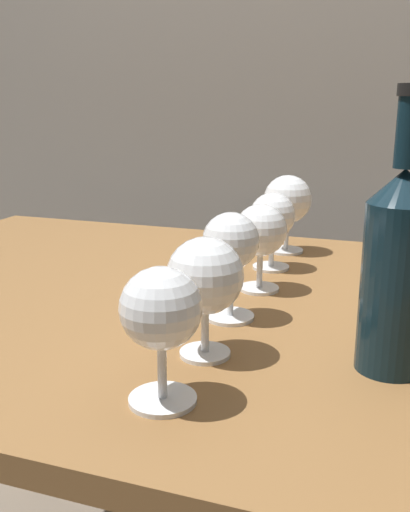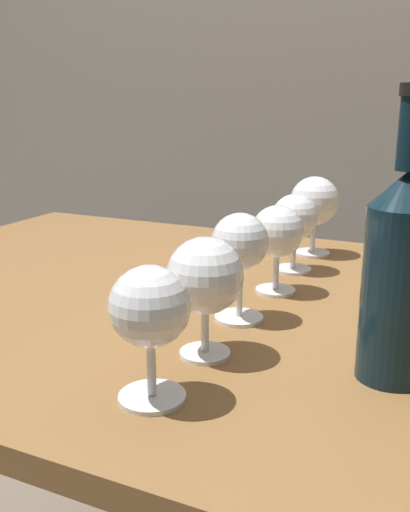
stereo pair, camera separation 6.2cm
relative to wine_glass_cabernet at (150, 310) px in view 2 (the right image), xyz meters
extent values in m
cube|color=brown|center=(-0.07, 0.30, -0.11)|extent=(1.29, 0.85, 0.03)
cylinder|color=brown|center=(-0.65, 0.67, -0.47)|extent=(0.06, 0.06, 0.69)
cylinder|color=white|center=(0.00, 0.00, -0.09)|extent=(0.07, 0.07, 0.00)
cylinder|color=white|center=(0.00, 0.00, -0.05)|extent=(0.01, 0.01, 0.07)
sphere|color=white|center=(0.00, 0.00, 0.00)|extent=(0.08, 0.08, 0.08)
ellipsoid|color=#470A16|center=(0.00, 0.00, 0.00)|extent=(0.07, 0.07, 0.04)
cylinder|color=white|center=(0.00, 0.11, -0.09)|extent=(0.06, 0.06, 0.00)
cylinder|color=white|center=(0.00, 0.11, -0.06)|extent=(0.01, 0.01, 0.06)
sphere|color=white|center=(0.00, 0.11, 0.00)|extent=(0.09, 0.09, 0.09)
ellipsoid|color=gold|center=(0.00, 0.11, 0.00)|extent=(0.08, 0.08, 0.04)
cylinder|color=white|center=(0.00, 0.23, -0.09)|extent=(0.06, 0.06, 0.00)
cylinder|color=white|center=(0.00, 0.23, -0.05)|extent=(0.01, 0.01, 0.08)
sphere|color=white|center=(0.00, 0.23, 0.01)|extent=(0.07, 0.07, 0.07)
ellipsoid|color=beige|center=(0.00, 0.23, 0.01)|extent=(0.07, 0.07, 0.03)
cylinder|color=white|center=(0.01, 0.36, -0.09)|extent=(0.06, 0.06, 0.00)
cylinder|color=white|center=(0.01, 0.36, -0.06)|extent=(0.01, 0.01, 0.06)
sphere|color=white|center=(0.01, 0.36, 0.00)|extent=(0.08, 0.08, 0.08)
ellipsoid|color=pink|center=(0.01, 0.36, 0.00)|extent=(0.07, 0.07, 0.04)
cylinder|color=white|center=(0.00, 0.48, -0.09)|extent=(0.06, 0.06, 0.00)
cylinder|color=white|center=(0.00, 0.48, -0.06)|extent=(0.01, 0.01, 0.06)
sphere|color=white|center=(0.00, 0.48, 0.00)|extent=(0.08, 0.08, 0.08)
ellipsoid|color=#EACC66|center=(0.00, 0.48, 0.00)|extent=(0.07, 0.07, 0.03)
cylinder|color=white|center=(0.00, 0.60, -0.09)|extent=(0.07, 0.07, 0.00)
cylinder|color=white|center=(0.00, 0.60, -0.05)|extent=(0.01, 0.01, 0.07)
sphere|color=white|center=(0.00, 0.60, 0.01)|extent=(0.09, 0.09, 0.09)
ellipsoid|color=maroon|center=(0.00, 0.60, 0.01)|extent=(0.08, 0.08, 0.04)
cylinder|color=#0F232D|center=(0.20, 0.15, 0.00)|extent=(0.07, 0.07, 0.18)
cone|color=#0F232D|center=(0.20, 0.15, 0.11)|extent=(0.07, 0.07, 0.03)
camera|label=1|loc=(0.20, -0.46, 0.19)|focal=40.44mm
camera|label=2|loc=(0.26, -0.43, 0.19)|focal=40.44mm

